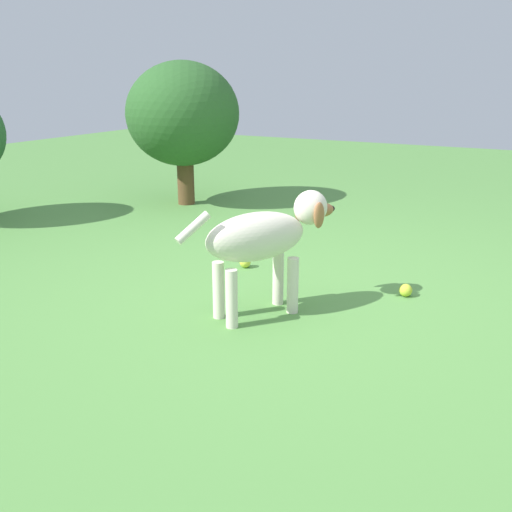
% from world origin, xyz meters
% --- Properties ---
extents(ground, '(14.00, 14.00, 0.00)m').
position_xyz_m(ground, '(0.00, 0.00, 0.00)').
color(ground, '#548C42').
extents(dog, '(0.74, 0.48, 0.56)m').
position_xyz_m(dog, '(-0.21, 0.05, 0.37)').
color(dog, silver).
rests_on(dog, ground).
extents(tennis_ball_0, '(0.07, 0.07, 0.07)m').
position_xyz_m(tennis_ball_0, '(0.34, 0.46, 0.03)').
color(tennis_ball_0, '#CDD740').
rests_on(tennis_ball_0, ground).
extents(tennis_ball_1, '(0.07, 0.07, 0.07)m').
position_xyz_m(tennis_ball_1, '(0.32, -0.48, 0.03)').
color(tennis_ball_1, '#C1D336').
rests_on(tennis_ball_1, ground).
extents(shrub_near, '(1.01, 0.91, 1.20)m').
position_xyz_m(shrub_near, '(1.62, 1.77, 0.76)').
color(shrub_near, brown).
rests_on(shrub_near, ground).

